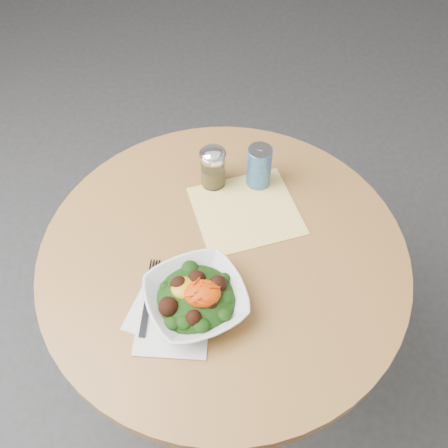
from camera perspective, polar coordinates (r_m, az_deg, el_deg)
name	(u,v)px	position (r m, az deg, el deg)	size (l,w,h in m)	color
ground	(224,368)	(1.88, -0.04, -16.11)	(6.00, 6.00, 0.00)	#323235
table	(224,292)	(1.38, -0.05, -7.79)	(0.90, 0.90, 0.75)	black
cloth_napkin	(246,211)	(1.29, 2.52, 1.54)	(0.26, 0.24, 0.00)	yellow
paper_napkins	(170,317)	(1.13, -6.14, -10.47)	(0.21, 0.23, 0.00)	silver
salad_bowl	(196,298)	(1.11, -3.22, -8.44)	(0.28, 0.28, 0.08)	silver
fork	(149,294)	(1.16, -8.53, -7.90)	(0.05, 0.20, 0.00)	black
spice_shaker	(213,167)	(1.31, -1.27, 6.49)	(0.07, 0.07, 0.12)	silver
beverage_can	(259,167)	(1.31, 4.02, 6.57)	(0.06, 0.06, 0.13)	navy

